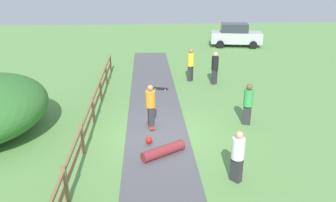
{
  "coord_description": "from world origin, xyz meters",
  "views": [
    {
      "loc": [
        -0.37,
        -11.4,
        5.79
      ],
      "look_at": [
        0.49,
        0.92,
        1.0
      ],
      "focal_mm": 35.12,
      "sensor_mm": 36.0,
      "label": 1
    }
  ],
  "objects": [
    {
      "name": "bystander_yellow",
      "position": [
        2.19,
        6.67,
        1.05
      ],
      "size": [
        0.53,
        0.53,
        1.89
      ],
      "color": "#2D2D33",
      "rests_on": "ground_plane"
    },
    {
      "name": "asphalt_path",
      "position": [
        0.0,
        0.0,
        0.01
      ],
      "size": [
        2.4,
        28.0,
        0.02
      ],
      "primitive_type": "cube",
      "color": "#515156",
      "rests_on": "ground_plane"
    },
    {
      "name": "bystander_black",
      "position": [
        3.44,
        5.98,
        1.02
      ],
      "size": [
        0.54,
        0.54,
        1.83
      ],
      "color": "#2D2D33",
      "rests_on": "ground_plane"
    },
    {
      "name": "skater_riding",
      "position": [
        -0.22,
        0.61,
        1.01
      ],
      "size": [
        0.43,
        0.82,
        1.77
      ],
      "color": "#B23326",
      "rests_on": "asphalt_path"
    },
    {
      "name": "parked_car_silver",
      "position": [
        7.28,
        16.04,
        0.96
      ],
      "size": [
        4.42,
        2.52,
        1.92
      ],
      "color": "#B7B7BC",
      "rests_on": "ground_plane"
    },
    {
      "name": "bystander_green",
      "position": [
        3.7,
        0.64,
        0.96
      ],
      "size": [
        0.47,
        0.47,
        1.74
      ],
      "color": "#2D2D33",
      "rests_on": "ground_plane"
    },
    {
      "name": "skateboard_loose",
      "position": [
        0.39,
        5.2,
        0.09
      ],
      "size": [
        0.82,
        0.42,
        0.08
      ],
      "color": "black",
      "rests_on": "asphalt_path"
    },
    {
      "name": "bystander_white",
      "position": [
        2.23,
        -3.24,
        0.91
      ],
      "size": [
        0.53,
        0.53,
        1.65
      ],
      "color": "#2D2D33",
      "rests_on": "ground_plane"
    },
    {
      "name": "ground_plane",
      "position": [
        0.0,
        0.0,
        0.0
      ],
      "size": [
        60.0,
        60.0,
        0.0
      ],
      "primitive_type": "plane",
      "color": "#60934C"
    },
    {
      "name": "wooden_fence",
      "position": [
        -2.6,
        0.0,
        0.67
      ],
      "size": [
        0.12,
        18.12,
        1.1
      ],
      "color": "olive",
      "rests_on": "ground_plane"
    },
    {
      "name": "skater_fallen",
      "position": [
        0.12,
        -1.6,
        0.2
      ],
      "size": [
        1.57,
        1.5,
        0.36
      ],
      "color": "maroon",
      "rests_on": "asphalt_path"
    }
  ]
}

